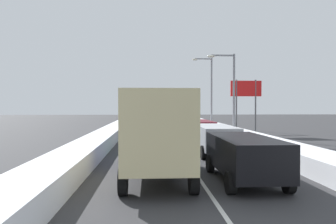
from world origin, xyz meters
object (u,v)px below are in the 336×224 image
(traffic_light_gantry, at_px, (173,97))
(sedan_gray_right_lane_fourth, at_px, (186,127))
(sedan_white_right_lane_fifth, at_px, (181,123))
(street_lamp_right_near, at_px, (230,86))
(sedan_red_center_lane_fourth, at_px, (149,126))
(sedan_charcoal_center_lane_third, at_px, (153,131))
(roadside_sign_right, at_px, (246,94))
(sedan_tan_center_lane_fifth, at_px, (150,122))
(suv_black_right_lane_nearest, at_px, (244,155))
(suv_maroon_right_lane_third, at_px, (198,129))
(suv_silver_right_lane_second, at_px, (215,137))
(street_lamp_right_mid, at_px, (209,86))
(sedan_green_center_lane_second, at_px, (154,139))
(box_truck_center_lane_nearest, at_px, (157,130))

(traffic_light_gantry, bearing_deg, sedan_gray_right_lane_fourth, -91.85)
(sedan_white_right_lane_fifth, xyz_separation_m, street_lamp_right_near, (3.88, -7.86, 3.91))
(sedan_red_center_lane_fourth, relative_size, street_lamp_right_near, 0.58)
(sedan_charcoal_center_lane_third, distance_m, sedan_red_center_lane_fourth, 6.97)
(roadside_sign_right, bearing_deg, sedan_tan_center_lane_fifth, 140.73)
(suv_black_right_lane_nearest, relative_size, sedan_white_right_lane_fifth, 1.09)
(suv_black_right_lane_nearest, distance_m, street_lamp_right_near, 18.94)
(suv_maroon_right_lane_third, relative_size, sedan_tan_center_lane_fifth, 1.09)
(street_lamp_right_near, bearing_deg, traffic_light_gantry, 95.96)
(sedan_red_center_lane_fourth, xyz_separation_m, traffic_light_gantry, (4.51, 27.17, 3.73))
(suv_silver_right_lane_second, bearing_deg, street_lamp_right_near, 71.43)
(sedan_charcoal_center_lane_third, height_order, sedan_tan_center_lane_fifth, same)
(sedan_tan_center_lane_fifth, relative_size, street_lamp_right_mid, 0.50)
(sedan_red_center_lane_fourth, bearing_deg, street_lamp_right_near, -22.85)
(suv_maroon_right_lane_third, bearing_deg, sedan_white_right_lane_fifth, 90.19)
(sedan_charcoal_center_lane_third, xyz_separation_m, roadside_sign_right, (9.63, 5.94, 3.25))
(sedan_green_center_lane_second, relative_size, sedan_red_center_lane_fourth, 1.00)
(box_truck_center_lane_nearest, bearing_deg, sedan_gray_right_lane_fourth, 79.91)
(sedan_charcoal_center_lane_third, relative_size, street_lamp_right_mid, 0.50)
(sedan_charcoal_center_lane_third, height_order, traffic_light_gantry, traffic_light_gantry)
(sedan_white_right_lane_fifth, xyz_separation_m, street_lamp_right_mid, (3.97, 3.21, 4.59))
(street_lamp_right_mid, bearing_deg, roadside_sign_right, -76.35)
(suv_maroon_right_lane_third, distance_m, street_lamp_right_near, 7.38)
(box_truck_center_lane_nearest, relative_size, sedan_tan_center_lane_fifth, 1.60)
(box_truck_center_lane_nearest, xyz_separation_m, roadside_sign_right, (9.64, 19.53, 2.12))
(sedan_gray_right_lane_fourth, height_order, sedan_charcoal_center_lane_third, same)
(sedan_green_center_lane_second, height_order, roadside_sign_right, roadside_sign_right)
(box_truck_center_lane_nearest, bearing_deg, sedan_tan_center_lane_fifth, 90.29)
(sedan_green_center_lane_second, bearing_deg, sedan_red_center_lane_fourth, 91.37)
(sedan_green_center_lane_second, relative_size, sedan_charcoal_center_lane_third, 1.00)
(sedan_white_right_lane_fifth, relative_size, traffic_light_gantry, 0.60)
(traffic_light_gantry, bearing_deg, suv_black_right_lane_nearest, -91.14)
(suv_black_right_lane_nearest, height_order, box_truck_center_lane_nearest, box_truck_center_lane_nearest)
(box_truck_center_lane_nearest, bearing_deg, street_lamp_right_mid, 75.21)
(sedan_charcoal_center_lane_third, xyz_separation_m, traffic_light_gantry, (4.22, 34.13, 3.73))
(suv_black_right_lane_nearest, xyz_separation_m, street_lamp_right_near, (4.14, 18.12, 3.66))
(sedan_gray_right_lane_fourth, distance_m, box_truck_center_lane_nearest, 18.75)
(sedan_tan_center_lane_fifth, relative_size, street_lamp_right_near, 0.58)
(sedan_gray_right_lane_fourth, height_order, box_truck_center_lane_nearest, box_truck_center_lane_nearest)
(suv_silver_right_lane_second, height_order, sedan_white_right_lane_fifth, suv_silver_right_lane_second)
(box_truck_center_lane_nearest, relative_size, street_lamp_right_near, 0.93)
(suv_silver_right_lane_second, height_order, roadside_sign_right, roadside_sign_right)
(sedan_charcoal_center_lane_third, bearing_deg, street_lamp_right_mid, 63.16)
(sedan_red_center_lane_fourth, distance_m, street_lamp_right_near, 9.21)
(box_truck_center_lane_nearest, height_order, traffic_light_gantry, traffic_light_gantry)
(sedan_white_right_lane_fifth, bearing_deg, sedan_red_center_lane_fourth, -129.56)
(sedan_red_center_lane_fourth, bearing_deg, suv_black_right_lane_nearest, -80.57)
(sedan_gray_right_lane_fourth, xyz_separation_m, sedan_charcoal_center_lane_third, (-3.27, -4.83, 0.00))
(suv_silver_right_lane_second, relative_size, sedan_charcoal_center_lane_third, 1.09)
(suv_silver_right_lane_second, relative_size, roadside_sign_right, 0.89)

